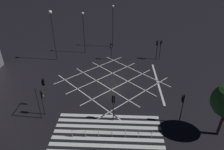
{
  "coord_description": "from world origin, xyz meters",
  "views": [
    {
      "loc": [
        1.16,
        -26.94,
        16.4
      ],
      "look_at": [
        0.0,
        0.0,
        1.06
      ],
      "focal_mm": 32.0,
      "sensor_mm": 36.0,
      "label": 1
    }
  ],
  "objects_px": {
    "traffic_light_median_north": "(111,48)",
    "traffic_light_median_south": "(113,103)",
    "street_lamp_east": "(83,26)",
    "street_lamp_far": "(52,23)",
    "traffic_light_ne_cross": "(161,46)",
    "traffic_light_ne_main": "(157,46)",
    "traffic_light_sw_main": "(42,97)",
    "traffic_light_se_main": "(182,103)",
    "traffic_light_sw_cross": "(41,90)",
    "street_lamp_west": "(113,19)"
  },
  "relations": [
    {
      "from": "traffic_light_ne_main",
      "to": "traffic_light_sw_cross",
      "type": "height_order",
      "value": "traffic_light_sw_cross"
    },
    {
      "from": "traffic_light_ne_cross",
      "to": "traffic_light_ne_main",
      "type": "bearing_deg",
      "value": -106.71
    },
    {
      "from": "traffic_light_median_north",
      "to": "traffic_light_sw_cross",
      "type": "relative_size",
      "value": 0.76
    },
    {
      "from": "traffic_light_sw_main",
      "to": "traffic_light_se_main",
      "type": "distance_m",
      "value": 16.06
    },
    {
      "from": "traffic_light_median_south",
      "to": "street_lamp_west",
      "type": "xyz_separation_m",
      "value": [
        -0.98,
        23.5,
        3.52
      ]
    },
    {
      "from": "street_lamp_far",
      "to": "traffic_light_sw_cross",
      "type": "bearing_deg",
      "value": -79.62
    },
    {
      "from": "street_lamp_east",
      "to": "traffic_light_sw_main",
      "type": "bearing_deg",
      "value": -95.47
    },
    {
      "from": "traffic_light_median_north",
      "to": "traffic_light_sw_cross",
      "type": "height_order",
      "value": "traffic_light_sw_cross"
    },
    {
      "from": "traffic_light_median_north",
      "to": "street_lamp_west",
      "type": "xyz_separation_m",
      "value": [
        0.05,
        6.69,
        3.69
      ]
    },
    {
      "from": "traffic_light_se_main",
      "to": "traffic_light_sw_cross",
      "type": "relative_size",
      "value": 0.9
    },
    {
      "from": "traffic_light_sw_main",
      "to": "traffic_light_ne_main",
      "type": "distance_m",
      "value": 23.06
    },
    {
      "from": "traffic_light_median_north",
      "to": "traffic_light_sw_cross",
      "type": "bearing_deg",
      "value": -25.89
    },
    {
      "from": "traffic_light_sw_main",
      "to": "traffic_light_ne_main",
      "type": "height_order",
      "value": "traffic_light_ne_main"
    },
    {
      "from": "traffic_light_median_north",
      "to": "traffic_light_median_south",
      "type": "height_order",
      "value": "traffic_light_median_south"
    },
    {
      "from": "traffic_light_median_south",
      "to": "traffic_light_se_main",
      "type": "bearing_deg",
      "value": -90.49
    },
    {
      "from": "street_lamp_far",
      "to": "street_lamp_east",
      "type": "bearing_deg",
      "value": 36.94
    },
    {
      "from": "traffic_light_median_south",
      "to": "street_lamp_west",
      "type": "height_order",
      "value": "street_lamp_west"
    },
    {
      "from": "traffic_light_sw_main",
      "to": "traffic_light_sw_cross",
      "type": "relative_size",
      "value": 0.82
    },
    {
      "from": "traffic_light_ne_main",
      "to": "street_lamp_far",
      "type": "xyz_separation_m",
      "value": [
        -18.89,
        -1.09,
        4.34
      ]
    },
    {
      "from": "traffic_light_sw_main",
      "to": "traffic_light_median_south",
      "type": "bearing_deg",
      "value": -4.2
    },
    {
      "from": "street_lamp_far",
      "to": "traffic_light_sw_main",
      "type": "bearing_deg",
      "value": -79.09
    },
    {
      "from": "traffic_light_sw_main",
      "to": "traffic_light_ne_main",
      "type": "xyz_separation_m",
      "value": [
        15.88,
        16.72,
        0.16
      ]
    },
    {
      "from": "street_lamp_east",
      "to": "street_lamp_far",
      "type": "relative_size",
      "value": 0.89
    },
    {
      "from": "traffic_light_se_main",
      "to": "traffic_light_sw_cross",
      "type": "distance_m",
      "value": 16.34
    },
    {
      "from": "traffic_light_ne_cross",
      "to": "traffic_light_median_north",
      "type": "height_order",
      "value": "traffic_light_ne_cross"
    },
    {
      "from": "street_lamp_far",
      "to": "traffic_light_ne_cross",
      "type": "bearing_deg",
      "value": 2.59
    },
    {
      "from": "traffic_light_sw_main",
      "to": "traffic_light_ne_cross",
      "type": "height_order",
      "value": "traffic_light_ne_cross"
    },
    {
      "from": "traffic_light_ne_cross",
      "to": "traffic_light_sw_cross",
      "type": "relative_size",
      "value": 0.89
    },
    {
      "from": "traffic_light_se_main",
      "to": "street_lamp_west",
      "type": "height_order",
      "value": "street_lamp_west"
    },
    {
      "from": "traffic_light_median_north",
      "to": "traffic_light_sw_main",
      "type": "bearing_deg",
      "value": -24.39
    },
    {
      "from": "traffic_light_sw_main",
      "to": "traffic_light_se_main",
      "type": "bearing_deg",
      "value": -2.43
    },
    {
      "from": "traffic_light_sw_main",
      "to": "street_lamp_west",
      "type": "relative_size",
      "value": 0.4
    },
    {
      "from": "traffic_light_sw_main",
      "to": "traffic_light_median_north",
      "type": "distance_m",
      "value": 17.79
    },
    {
      "from": "traffic_light_median_south",
      "to": "street_lamp_east",
      "type": "relative_size",
      "value": 0.43
    },
    {
      "from": "street_lamp_far",
      "to": "traffic_light_se_main",
      "type": "bearing_deg",
      "value": -40.57
    },
    {
      "from": "traffic_light_sw_main",
      "to": "street_lamp_far",
      "type": "distance_m",
      "value": 16.55
    },
    {
      "from": "street_lamp_east",
      "to": "street_lamp_west",
      "type": "distance_m",
      "value": 6.62
    },
    {
      "from": "traffic_light_median_south",
      "to": "traffic_light_sw_main",
      "type": "bearing_deg",
      "value": 85.8
    },
    {
      "from": "street_lamp_east",
      "to": "traffic_light_median_north",
      "type": "bearing_deg",
      "value": -29.31
    },
    {
      "from": "traffic_light_ne_main",
      "to": "street_lamp_far",
      "type": "distance_m",
      "value": 19.41
    },
    {
      "from": "traffic_light_ne_main",
      "to": "traffic_light_sw_cross",
      "type": "distance_m",
      "value": 22.84
    },
    {
      "from": "traffic_light_sw_main",
      "to": "traffic_light_median_north",
      "type": "bearing_deg",
      "value": 65.61
    },
    {
      "from": "street_lamp_west",
      "to": "traffic_light_ne_cross",
      "type": "bearing_deg",
      "value": -34.79
    },
    {
      "from": "traffic_light_ne_cross",
      "to": "traffic_light_sw_cross",
      "type": "xyz_separation_m",
      "value": [
        -16.81,
        -15.96,
        0.42
      ]
    },
    {
      "from": "traffic_light_sw_main",
      "to": "traffic_light_sw_cross",
      "type": "xyz_separation_m",
      "value": [
        -0.25,
        0.55,
        0.63
      ]
    },
    {
      "from": "traffic_light_sw_main",
      "to": "traffic_light_se_main",
      "type": "relative_size",
      "value": 0.91
    },
    {
      "from": "traffic_light_sw_main",
      "to": "traffic_light_se_main",
      "type": "height_order",
      "value": "traffic_light_se_main"
    },
    {
      "from": "traffic_light_sw_cross",
      "to": "street_lamp_far",
      "type": "relative_size",
      "value": 0.47
    },
    {
      "from": "traffic_light_median_north",
      "to": "street_lamp_west",
      "type": "bearing_deg",
      "value": 179.6
    },
    {
      "from": "traffic_light_median_north",
      "to": "street_lamp_far",
      "type": "xyz_separation_m",
      "value": [
        -10.36,
        -0.57,
        4.7
      ]
    }
  ]
}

